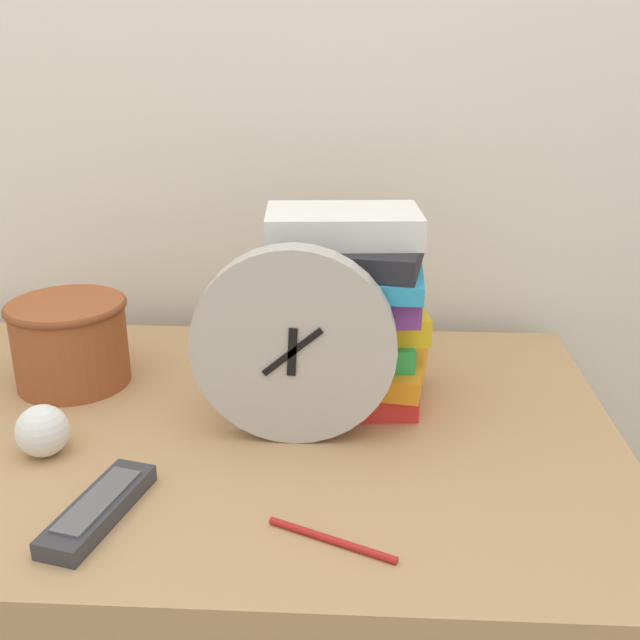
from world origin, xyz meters
The scene contains 8 objects.
wall_back centered at (0.00, 0.77, 1.20)m, with size 6.00×0.04×2.40m.
desk centered at (0.00, 0.35, 0.37)m, with size 1.11×0.70×0.75m.
desk_clock centered at (0.13, 0.31, 0.87)m, with size 0.26×0.04×0.26m.
book_stack centered at (0.19, 0.44, 0.87)m, with size 0.26×0.20×0.27m.
basket centered at (-0.21, 0.46, 0.82)m, with size 0.17×0.17×0.13m.
tv_remote centered at (-0.07, 0.13, 0.76)m, with size 0.09×0.17×0.02m.
crumpled_paper_ball centered at (-0.18, 0.26, 0.78)m, with size 0.07×0.07×0.07m.
pen centered at (0.19, 0.10, 0.75)m, with size 0.14×0.07×0.01m.
Camera 1 is at (0.21, -0.53, 1.24)m, focal length 42.00 mm.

